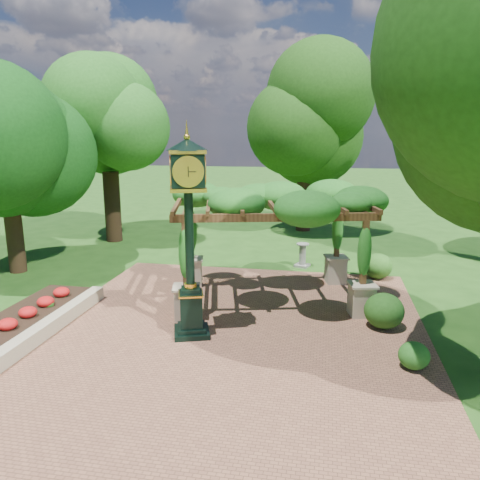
# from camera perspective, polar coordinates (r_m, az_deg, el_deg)

# --- Properties ---
(ground) EXTENTS (120.00, 120.00, 0.00)m
(ground) POSITION_cam_1_polar(r_m,az_deg,el_deg) (11.28, -2.42, -13.84)
(ground) COLOR #1E4714
(ground) RESTS_ON ground
(brick_plaza) EXTENTS (10.00, 12.00, 0.04)m
(brick_plaza) POSITION_cam_1_polar(r_m,az_deg,el_deg) (12.15, -1.34, -11.67)
(brick_plaza) COLOR brown
(brick_plaza) RESTS_ON ground
(border_wall) EXTENTS (0.35, 5.00, 0.40)m
(border_wall) POSITION_cam_1_polar(r_m,az_deg,el_deg) (13.33, -21.84, -9.50)
(border_wall) COLOR #C6B793
(border_wall) RESTS_ON ground
(flower_bed) EXTENTS (1.50, 5.00, 0.36)m
(flower_bed) POSITION_cam_1_polar(r_m,az_deg,el_deg) (13.83, -25.03, -9.08)
(flower_bed) COLOR red
(flower_bed) RESTS_ON ground
(pedestal_clock) EXTENTS (1.25, 1.25, 5.01)m
(pedestal_clock) POSITION_cam_1_polar(r_m,az_deg,el_deg) (11.39, -6.24, 2.34)
(pedestal_clock) COLOR black
(pedestal_clock) RESTS_ON brick_plaza
(pergola) EXTENTS (6.35, 4.77, 3.58)m
(pergola) POSITION_cam_1_polar(r_m,az_deg,el_deg) (13.98, 3.71, 4.13)
(pergola) COLOR #BDAC8C
(pergola) RESTS_ON brick_plaza
(sundial) EXTENTS (0.64, 0.64, 0.92)m
(sundial) POSITION_cam_1_polar(r_m,az_deg,el_deg) (18.23, 7.62, -2.00)
(sundial) COLOR gray
(sundial) RESTS_ON ground
(shrub_front) EXTENTS (0.81, 0.81, 0.61)m
(shrub_front) POSITION_cam_1_polar(r_m,az_deg,el_deg) (11.15, 20.46, -13.07)
(shrub_front) COLOR #225F1B
(shrub_front) RESTS_ON brick_plaza
(shrub_mid) EXTENTS (1.34, 1.34, 0.93)m
(shrub_mid) POSITION_cam_1_polar(r_m,az_deg,el_deg) (12.99, 17.15, -8.25)
(shrub_mid) COLOR #1E4914
(shrub_mid) RESTS_ON brick_plaza
(shrub_back) EXTENTS (1.19, 1.19, 0.90)m
(shrub_back) POSITION_cam_1_polar(r_m,az_deg,el_deg) (17.20, 16.44, -3.05)
(shrub_back) COLOR #295A1A
(shrub_back) RESTS_ON brick_plaza
(tree_west_near) EXTENTS (4.58, 4.58, 7.05)m
(tree_west_near) POSITION_cam_1_polar(r_m,az_deg,el_deg) (18.73, -26.83, 10.92)
(tree_west_near) COLOR #342314
(tree_west_near) RESTS_ON ground
(tree_west_far) EXTENTS (4.85, 4.85, 8.49)m
(tree_west_far) POSITION_cam_1_polar(r_m,az_deg,el_deg) (22.71, -15.92, 14.39)
(tree_west_far) COLOR black
(tree_west_far) RESTS_ON ground
(tree_north) EXTENTS (4.79, 4.79, 8.30)m
(tree_north) POSITION_cam_1_polar(r_m,az_deg,el_deg) (24.60, 8.07, 14.31)
(tree_north) COLOR #311F13
(tree_north) RESTS_ON ground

